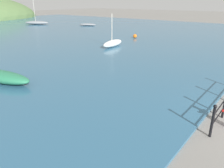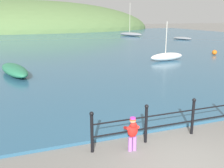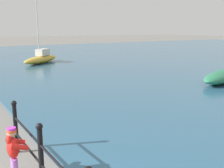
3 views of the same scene
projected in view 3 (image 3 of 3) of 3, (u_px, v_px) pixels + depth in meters
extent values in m
cylinder|color=black|center=(16.00, 129.00, 5.81)|extent=(0.09, 0.09, 1.10)
sphere|color=black|center=(14.00, 103.00, 5.69)|extent=(0.12, 0.12, 0.12)
cylinder|color=black|center=(41.00, 160.00, 4.45)|extent=(0.09, 0.09, 1.10)
sphere|color=black|center=(39.00, 126.00, 4.33)|extent=(0.12, 0.12, 0.12)
cylinder|color=black|center=(60.00, 166.00, 3.72)|extent=(5.02, 0.04, 0.04)
cylinder|color=#AD66C6|center=(14.00, 167.00, 4.88)|extent=(0.11, 0.11, 0.42)
ellipsoid|color=red|center=(13.00, 148.00, 4.74)|extent=(0.32, 0.24, 0.40)
ellipsoid|color=red|center=(9.00, 139.00, 4.67)|extent=(0.21, 0.13, 0.18)
cylinder|color=red|center=(16.00, 141.00, 4.90)|extent=(0.11, 0.32, 0.19)
cylinder|color=red|center=(19.00, 147.00, 4.66)|extent=(0.11, 0.32, 0.19)
sphere|color=tan|center=(12.00, 132.00, 4.68)|extent=(0.17, 0.17, 0.17)
cylinder|color=#E5511E|center=(11.00, 131.00, 4.67)|extent=(0.17, 0.17, 0.04)
cylinder|color=#B233AD|center=(11.00, 129.00, 4.67)|extent=(0.16, 0.16, 0.04)
ellipsoid|color=gold|center=(41.00, 59.00, 20.70)|extent=(3.74, 4.06, 0.57)
cube|color=silver|center=(43.00, 52.00, 20.90)|extent=(1.28, 1.34, 0.51)
cylinder|color=beige|center=(37.00, 24.00, 19.94)|extent=(0.07, 0.07, 4.82)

